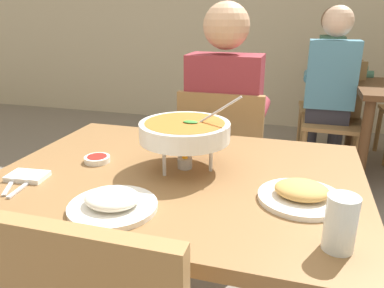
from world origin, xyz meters
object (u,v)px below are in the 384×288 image
at_px(diner_main, 225,118).
at_px(curry_bowl, 185,132).
at_px(chair_bg_middle, 333,112).
at_px(rice_plate, 113,203).
at_px(patron_bg_left, 333,74).
at_px(patron_bg_middle, 330,83).
at_px(dining_table_main, 180,204).
at_px(chair_diner_main, 223,162).
at_px(sauce_dish, 97,159).
at_px(chair_bg_left, 337,101).
at_px(drink_glass, 340,226).
at_px(appetizer_plate, 301,194).

distance_m(diner_main, curry_bowl, 0.73).
bearing_deg(curry_bowl, chair_bg_middle, 72.65).
bearing_deg(rice_plate, patron_bg_left, 75.47).
relative_size(diner_main, patron_bg_middle, 1.00).
height_order(chair_bg_middle, patron_bg_left, patron_bg_left).
xyz_separation_m(dining_table_main, rice_plate, (-0.09, -0.28, 0.14)).
xyz_separation_m(chair_diner_main, curry_bowl, (0.01, -0.68, 0.38)).
height_order(dining_table_main, curry_bowl, curry_bowl).
bearing_deg(patron_bg_left, sauce_dish, -110.67).
bearing_deg(chair_bg_left, dining_table_main, -105.42).
xyz_separation_m(drink_glass, patron_bg_middle, (0.10, 2.27, -0.07)).
distance_m(dining_table_main, patron_bg_middle, 2.05).
bearing_deg(diner_main, chair_diner_main, -90.00).
bearing_deg(appetizer_plate, diner_main, 114.58).
distance_m(appetizer_plate, drink_glass, 0.23).
bearing_deg(sauce_dish, dining_table_main, -1.61).
bearing_deg(diner_main, chair_bg_left, 68.22).
relative_size(appetizer_plate, sauce_dish, 2.67).
height_order(appetizer_plate, chair_bg_middle, chair_bg_middle).
bearing_deg(patron_bg_middle, chair_bg_left, 77.69).
height_order(chair_diner_main, rice_plate, chair_diner_main).
height_order(chair_diner_main, diner_main, diner_main).
relative_size(chair_bg_left, patron_bg_left, 0.69).
relative_size(patron_bg_left, patron_bg_middle, 1.00).
bearing_deg(rice_plate, curry_bowl, 72.93).
bearing_deg(curry_bowl, rice_plate, -107.07).
relative_size(diner_main, drink_glass, 10.08).
height_order(curry_bowl, chair_bg_middle, curry_bowl).
xyz_separation_m(curry_bowl, rice_plate, (-0.10, -0.33, -0.11)).
bearing_deg(curry_bowl, drink_glass, -36.75).
bearing_deg(patron_bg_middle, drink_glass, -92.52).
relative_size(chair_diner_main, sauce_dish, 10.00).
height_order(curry_bowl, rice_plate, curry_bowl).
bearing_deg(sauce_dish, patron_bg_middle, 65.83).
bearing_deg(dining_table_main, curry_bowl, 82.29).
relative_size(chair_bg_middle, patron_bg_middle, 0.69).
relative_size(rice_plate, sauce_dish, 2.67).
relative_size(diner_main, patron_bg_left, 1.00).
bearing_deg(sauce_dish, drink_glass, -21.78).
xyz_separation_m(sauce_dish, patron_bg_middle, (0.88, 1.96, -0.02)).
relative_size(dining_table_main, rice_plate, 4.91).
xyz_separation_m(rice_plate, chair_bg_left, (0.77, 2.74, -0.27)).
xyz_separation_m(sauce_dish, chair_bg_middle, (0.93, 2.02, -0.26)).
bearing_deg(chair_bg_left, chair_bg_middle, -96.99).
bearing_deg(drink_glass, chair_diner_main, 114.56).
xyz_separation_m(rice_plate, drink_glass, (0.57, -0.02, 0.04)).
height_order(drink_glass, chair_bg_left, chair_bg_left).
relative_size(chair_diner_main, rice_plate, 3.75).
bearing_deg(chair_bg_middle, patron_bg_middle, -132.16).
bearing_deg(chair_bg_middle, sauce_dish, -114.81).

